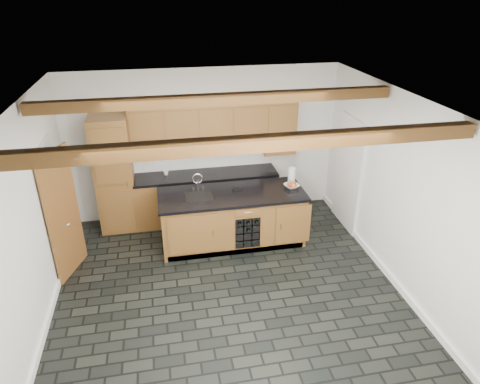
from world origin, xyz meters
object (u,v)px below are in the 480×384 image
(kitchen_scale, at_px, (237,188))
(paper_towel, at_px, (292,175))
(fruit_bowl, at_px, (292,186))
(island, at_px, (233,218))

(kitchen_scale, bearing_deg, paper_towel, -0.86)
(fruit_bowl, distance_m, paper_towel, 0.27)
(kitchen_scale, relative_size, paper_towel, 0.65)
(island, distance_m, fruit_bowl, 1.15)
(island, height_order, paper_towel, paper_towel)
(fruit_bowl, height_order, paper_towel, paper_towel)
(island, bearing_deg, paper_towel, 13.99)
(island, relative_size, kitchen_scale, 14.43)
(fruit_bowl, xyz_separation_m, paper_towel, (0.07, 0.24, 0.10))
(island, relative_size, paper_towel, 9.42)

